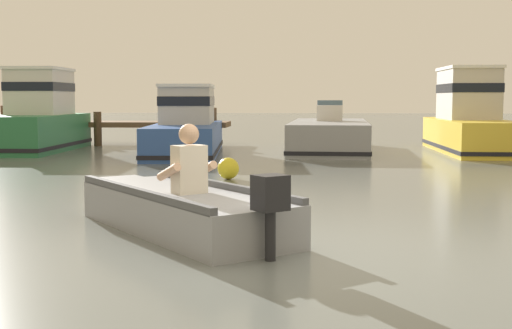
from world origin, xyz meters
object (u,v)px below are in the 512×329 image
Objects in this scene: moored_boat_grey at (329,137)px; rowboat_with_person at (180,208)px; moored_boat_yellow at (470,121)px; mooring_buoy at (228,168)px; moored_boat_green at (37,120)px; moored_boat_blue at (187,128)px.

rowboat_with_person is at bearing -100.05° from moored_boat_grey.
mooring_buoy is at bearing -130.67° from moored_boat_yellow.
rowboat_with_person is at bearing -61.43° from moored_boat_green.
moored_boat_grey is (2.06, 11.60, 0.14)m from rowboat_with_person.
moored_boat_green is 8.83m from mooring_buoy.
mooring_buoy is at bearing -73.02° from moored_boat_blue.
mooring_buoy is (-5.88, -6.85, -0.65)m from moored_boat_yellow.
moored_boat_yellow is at bearing 0.44° from moored_boat_grey.
moored_boat_green is 4.37m from moored_boat_blue.
moored_boat_grey is (3.81, 1.06, -0.28)m from moored_boat_blue.
moored_boat_green is 11.97m from moored_boat_yellow.
rowboat_with_person is 0.56× the size of moored_boat_blue.
rowboat_with_person is 8.28× the size of mooring_buoy.
moored_boat_blue reaches higher than mooring_buoy.
moored_boat_yellow reaches higher than rowboat_with_person.
moored_boat_grey is at bearing -179.56° from moored_boat_yellow.
moored_boat_grey is at bearing 79.95° from rowboat_with_person.
moored_boat_green is at bearing -176.90° from moored_boat_grey.
moored_boat_yellow reaches higher than moored_boat_grey.
moored_boat_blue is (-1.76, 10.54, 0.42)m from rowboat_with_person.
moored_boat_blue is at bearing -164.43° from moored_boat_grey.
rowboat_with_person is at bearing -89.98° from mooring_buoy.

